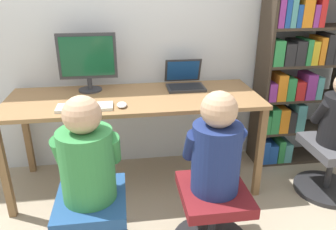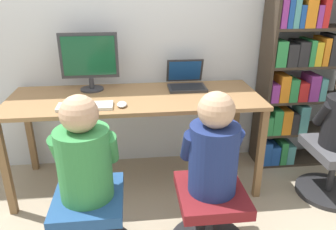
# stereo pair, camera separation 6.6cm
# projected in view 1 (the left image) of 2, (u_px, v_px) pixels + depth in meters

# --- Properties ---
(ground_plane) EXTENTS (14.00, 14.00, 0.00)m
(ground_plane) POSITION_uv_depth(u_px,v_px,m) (140.00, 207.00, 2.52)
(ground_plane) COLOR tan
(wall_back) EXTENTS (10.00, 0.05, 2.60)m
(wall_back) POSITION_uv_depth(u_px,v_px,m) (129.00, 21.00, 2.72)
(wall_back) COLOR silver
(wall_back) RESTS_ON ground_plane
(desk) EXTENTS (1.96, 0.70, 0.78)m
(desk) POSITION_uv_depth(u_px,v_px,m) (135.00, 106.00, 2.57)
(desk) COLOR olive
(desk) RESTS_ON ground_plane
(desktop_monitor) EXTENTS (0.46, 0.19, 0.46)m
(desktop_monitor) POSITION_uv_depth(u_px,v_px,m) (88.00, 61.00, 2.59)
(desktop_monitor) COLOR #333338
(desktop_monitor) RESTS_ON desk
(laptop) EXTENTS (0.31, 0.29, 0.22)m
(laptop) POSITION_uv_depth(u_px,v_px,m) (185.00, 82.00, 2.75)
(laptop) COLOR #2D2D30
(laptop) RESTS_ON desk
(keyboard) EXTENTS (0.39, 0.15, 0.03)m
(keyboard) POSITION_uv_depth(u_px,v_px,m) (85.00, 107.00, 2.30)
(keyboard) COLOR silver
(keyboard) RESTS_ON desk
(computer_mouse_by_keyboard) EXTENTS (0.07, 0.11, 0.03)m
(computer_mouse_by_keyboard) POSITION_uv_depth(u_px,v_px,m) (122.00, 105.00, 2.34)
(computer_mouse_by_keyboard) COLOR silver
(computer_mouse_by_keyboard) RESTS_ON desk
(office_chair_left) EXTENTS (0.51, 0.51, 0.44)m
(office_chair_left) POSITION_uv_depth(u_px,v_px,m) (94.00, 223.00, 2.00)
(office_chair_left) COLOR #262628
(office_chair_left) RESTS_ON ground_plane
(office_chair_right) EXTENTS (0.51, 0.51, 0.44)m
(office_chair_right) POSITION_uv_depth(u_px,v_px,m) (212.00, 215.00, 2.07)
(office_chair_right) COLOR #262628
(office_chair_right) RESTS_ON ground_plane
(person_at_monitor) EXTENTS (0.38, 0.31, 0.62)m
(person_at_monitor) POSITION_uv_depth(u_px,v_px,m) (86.00, 156.00, 1.82)
(person_at_monitor) COLOR #388C47
(person_at_monitor) RESTS_ON office_chair_left
(person_at_laptop) EXTENTS (0.35, 0.30, 0.62)m
(person_at_laptop) POSITION_uv_depth(u_px,v_px,m) (216.00, 148.00, 1.89)
(person_at_laptop) COLOR navy
(person_at_laptop) RESTS_ON office_chair_right
(bookshelf) EXTENTS (0.80, 0.29, 1.89)m
(bookshelf) POSITION_uv_depth(u_px,v_px,m) (298.00, 64.00, 2.84)
(bookshelf) COLOR #382D23
(bookshelf) RESTS_ON ground_plane
(office_chair_side) EXTENTS (0.51, 0.51, 0.44)m
(office_chair_side) POSITION_uv_depth(u_px,v_px,m) (331.00, 165.00, 2.62)
(office_chair_side) COLOR #262628
(office_chair_side) RESTS_ON ground_plane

